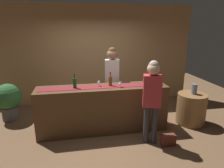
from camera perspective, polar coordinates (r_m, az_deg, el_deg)
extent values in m
plane|color=brown|center=(4.71, -2.53, -12.76)|extent=(10.00, 10.00, 0.00)
cube|color=tan|center=(6.08, -5.22, 8.20)|extent=(6.00, 0.12, 2.90)
cube|color=#543821|center=(4.49, -2.61, -7.03)|extent=(2.82, 0.60, 1.02)
cube|color=maroon|center=(4.32, -2.70, -0.74)|extent=(2.68, 0.28, 0.01)
cylinder|color=#194723|center=(4.25, -10.54, 0.16)|extent=(0.07, 0.07, 0.21)
cylinder|color=#194723|center=(4.21, -10.64, 2.03)|extent=(0.03, 0.03, 0.08)
cylinder|color=black|center=(4.20, -10.67, 2.64)|extent=(0.03, 0.03, 0.02)
cylinder|color=brown|center=(4.35, -0.46, 0.83)|extent=(0.07, 0.07, 0.21)
cylinder|color=brown|center=(4.32, -0.47, 2.65)|extent=(0.03, 0.03, 0.08)
cylinder|color=black|center=(4.31, -0.47, 3.25)|extent=(0.03, 0.03, 0.02)
cylinder|color=silver|center=(4.28, 2.35, -0.88)|extent=(0.06, 0.06, 0.00)
cylinder|color=silver|center=(4.27, 2.36, -0.37)|extent=(0.01, 0.01, 0.08)
cone|color=silver|center=(4.25, 2.37, 0.54)|extent=(0.07, 0.07, 0.06)
cylinder|color=silver|center=(4.62, 12.09, 0.03)|extent=(0.06, 0.06, 0.00)
cylinder|color=silver|center=(4.61, 12.12, 0.51)|extent=(0.01, 0.01, 0.08)
cone|color=silver|center=(4.59, 12.17, 1.35)|extent=(0.07, 0.07, 0.06)
cylinder|color=silver|center=(4.37, -3.70, -0.57)|extent=(0.06, 0.06, 0.00)
cylinder|color=silver|center=(4.35, -3.71, -0.08)|extent=(0.01, 0.01, 0.08)
cone|color=silver|center=(4.34, -3.73, 0.81)|extent=(0.07, 0.07, 0.06)
cylinder|color=#26262B|center=(5.10, 0.94, -5.22)|extent=(0.11, 0.11, 0.84)
cylinder|color=#26262B|center=(5.10, -0.87, -5.21)|extent=(0.11, 0.11, 0.84)
cube|color=white|center=(4.88, 0.04, 3.07)|extent=(0.37, 0.26, 0.67)
sphere|color=#9E7051|center=(4.80, 0.04, 8.43)|extent=(0.25, 0.25, 0.25)
sphere|color=brown|center=(4.79, 0.04, 9.25)|extent=(0.20, 0.20, 0.20)
cylinder|color=#33333D|center=(4.13, 9.69, -11.23)|extent=(0.11, 0.11, 0.78)
cylinder|color=#33333D|center=(4.15, 11.94, -11.25)|extent=(0.11, 0.11, 0.78)
cube|color=#B7333D|center=(3.87, 11.35, -1.96)|extent=(0.38, 0.29, 0.62)
sphere|color=#DBAD89|center=(3.77, 11.70, 4.24)|extent=(0.23, 0.23, 0.23)
sphere|color=#AD9E8E|center=(3.75, 11.76, 5.20)|extent=(0.18, 0.18, 0.18)
cylinder|color=olive|center=(5.22, 21.57, -6.52)|extent=(0.68, 0.68, 0.74)
cylinder|color=slate|center=(5.07, 22.30, -1.35)|extent=(0.13, 0.13, 0.24)
cylinder|color=#4C4C51|center=(5.70, -26.85, -7.39)|extent=(0.39, 0.39, 0.34)
sphere|color=#2D6633|center=(5.55, -27.41, -3.18)|extent=(0.64, 0.64, 0.64)
cube|color=brown|center=(4.26, 15.64, -15.05)|extent=(0.28, 0.14, 0.22)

